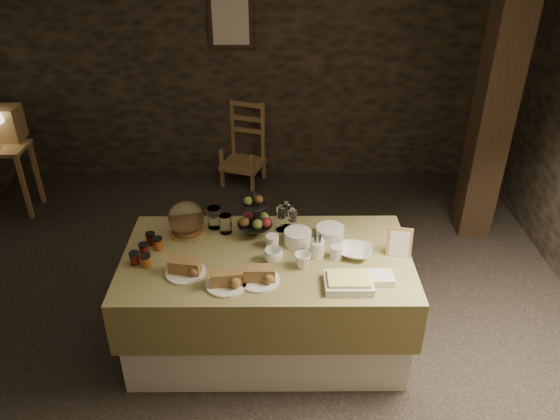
{
  "coord_description": "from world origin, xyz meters",
  "views": [
    {
      "loc": [
        0.32,
        -3.27,
        2.92
      ],
      "look_at": [
        0.34,
        0.2,
        0.86
      ],
      "focal_mm": 35.0,
      "sensor_mm": 36.0,
      "label": 1
    }
  ],
  "objects_px": {
    "buffet_table": "(267,294)",
    "timber_column": "(495,103)",
    "chair": "(243,148)",
    "fruit_stand": "(255,219)"
  },
  "relations": [
    {
      "from": "buffet_table",
      "to": "timber_column",
      "type": "relative_size",
      "value": 0.75
    },
    {
      "from": "chair",
      "to": "timber_column",
      "type": "height_order",
      "value": "timber_column"
    },
    {
      "from": "chair",
      "to": "timber_column",
      "type": "bearing_deg",
      "value": -5.16
    },
    {
      "from": "buffet_table",
      "to": "chair",
      "type": "xyz_separation_m",
      "value": [
        -0.31,
        2.6,
        -0.04
      ]
    },
    {
      "from": "timber_column",
      "to": "fruit_stand",
      "type": "relative_size",
      "value": 7.39
    },
    {
      "from": "buffet_table",
      "to": "timber_column",
      "type": "height_order",
      "value": "timber_column"
    },
    {
      "from": "timber_column",
      "to": "chair",
      "type": "bearing_deg",
      "value": 155.14
    },
    {
      "from": "chair",
      "to": "fruit_stand",
      "type": "distance_m",
      "value": 2.41
    },
    {
      "from": "buffet_table",
      "to": "timber_column",
      "type": "bearing_deg",
      "value": 38.01
    },
    {
      "from": "chair",
      "to": "fruit_stand",
      "type": "xyz_separation_m",
      "value": [
        0.23,
        -2.35,
        0.51
      ]
    }
  ]
}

